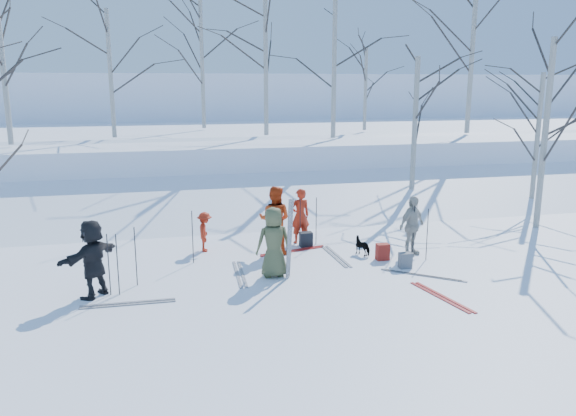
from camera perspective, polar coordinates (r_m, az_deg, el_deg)
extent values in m
plane|color=white|center=(13.24, 1.51, -6.88)|extent=(120.00, 120.00, 0.00)
cube|color=white|center=(19.79, -3.69, 0.11)|extent=(70.00, 9.49, 4.12)
cube|color=white|center=(29.44, -7.03, 5.81)|extent=(70.00, 18.00, 2.20)
cube|color=white|center=(50.22, -9.82, 9.62)|extent=(90.00, 30.00, 6.00)
imported|color=#4C5231|center=(12.94, -1.47, -3.50)|extent=(0.83, 0.56, 1.65)
imported|color=#B12510|center=(15.69, 1.23, -0.81)|extent=(0.61, 0.44, 1.56)
imported|color=#BD330E|center=(14.75, -1.36, -1.20)|extent=(1.08, 1.00, 1.79)
imported|color=#B12510|center=(15.13, -8.45, -2.41)|extent=(0.47, 0.73, 1.07)
imported|color=beige|center=(14.95, 12.47, -1.77)|extent=(0.99, 0.75, 1.56)
imported|color=black|center=(12.42, -19.22, -4.88)|extent=(1.36, 1.50, 1.66)
imported|color=black|center=(14.88, 7.62, -3.82)|extent=(0.49, 0.62, 0.48)
cube|color=silver|center=(12.70, 0.07, -3.22)|extent=(0.11, 0.17, 1.90)
cube|color=silver|center=(12.80, 0.23, -3.10)|extent=(0.12, 0.23, 1.89)
cylinder|color=black|center=(12.46, -17.76, -5.51)|extent=(0.02, 0.02, 1.34)
cylinder|color=black|center=(14.90, 12.62, -2.27)|extent=(0.02, 0.02, 1.34)
cylinder|color=black|center=(15.58, 2.88, -1.33)|extent=(0.02, 0.02, 1.34)
cylinder|color=black|center=(14.61, 13.96, -2.64)|extent=(0.02, 0.02, 1.34)
cylinder|color=black|center=(12.86, -15.21, -4.78)|extent=(0.02, 0.02, 1.34)
cylinder|color=black|center=(15.40, 1.24, -1.48)|extent=(0.02, 0.02, 1.34)
cylinder|color=black|center=(14.15, -9.67, -2.93)|extent=(0.02, 0.02, 1.34)
cylinder|color=black|center=(12.39, -16.93, -5.54)|extent=(0.02, 0.02, 1.34)
cube|color=maroon|center=(14.52, 9.59, -4.41)|extent=(0.32, 0.22, 0.42)
cube|color=#5A5C61|center=(14.00, 11.82, -5.24)|extent=(0.30, 0.20, 0.38)
cube|color=black|center=(15.49, 1.84, -3.21)|extent=(0.34, 0.24, 0.40)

